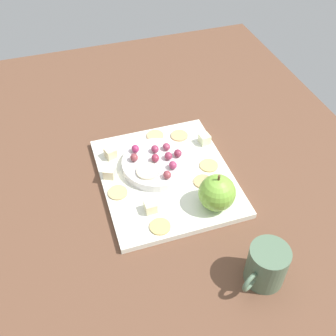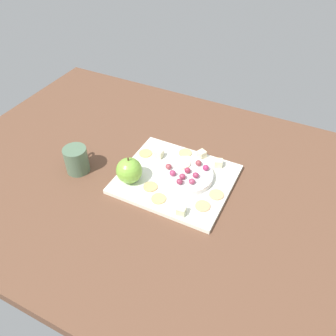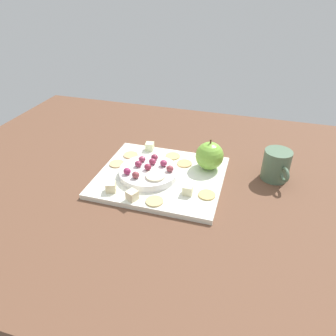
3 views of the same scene
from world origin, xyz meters
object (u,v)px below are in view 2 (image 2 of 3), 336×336
cheese_cube_2 (202,154)px  grape_5 (206,168)px  apple_slice_0 (182,164)px  cracker_3 (159,199)px  grape_6 (199,163)px  grape_4 (183,176)px  grape_1 (172,174)px  cracker_4 (203,206)px  grape_0 (180,182)px  cheese_cube_0 (218,163)px  cracker_5 (216,195)px  apple_whole (129,170)px  grape_3 (196,175)px  grape_2 (192,181)px  cheese_cube_3 (159,154)px  serving_dish (187,175)px  platter (176,179)px  cracker_2 (185,153)px  cheese_cube_1 (181,211)px  cracker_1 (151,187)px  grape_7 (169,166)px  grape_8 (187,170)px  cracker_0 (145,153)px

cheese_cube_2 → grape_5: bearing=-59.7°
grape_5 → apple_slice_0: grape_5 is taller
cracker_3 → grape_6: bearing=72.4°
grape_4 → grape_1: bearing=-167.4°
cracker_4 → grape_0: bearing=158.5°
cheese_cube_0 → cracker_5: 13.15cm
grape_1 → apple_slice_0: 6.25cm
grape_1 → grape_5: bearing=41.7°
apple_whole → grape_3: 19.88cm
grape_2 → cracker_3: bearing=-128.6°
cheese_cube_3 → grape_1: (8.80, -8.29, 1.69)cm
grape_0 → grape_1: bearing=150.6°
serving_dish → grape_4: bearing=-93.4°
platter → grape_2: (6.18, -2.09, 3.49)cm
serving_dish → cracker_3: 12.26cm
cracker_2 → apple_slice_0: (2.26, -7.60, 2.09)cm
cheese_cube_1 → cheese_cube_2: bearing=99.7°
cheese_cube_3 → cracker_3: bearing=-62.6°
cracker_4 → serving_dish: bearing=135.8°
cracker_3 → grape_2: grape_2 is taller
cracker_1 → grape_7: 8.56cm
apple_whole → grape_8: apple_whole is taller
cracker_4 → cheese_cube_1: bearing=-130.4°
grape_1 → grape_8: (3.48, 3.53, 0.00)cm
cheese_cube_0 → cracker_3: bearing=-115.7°
serving_dish → grape_8: 1.93cm
cracker_4 → cracker_5: bearing=71.6°
grape_2 → apple_slice_0: (-6.08, 6.36, -0.50)cm
cheese_cube_1 → cracker_4: size_ratio=0.56×
cheese_cube_0 → cracker_5: cheese_cube_0 is taller
cheese_cube_2 → grape_0: (-0.28, -16.32, 1.67)cm
cracker_1 → grape_8: 12.21cm
grape_1 → grape_8: size_ratio=1.00×
apple_whole → grape_6: size_ratio=3.94×
apple_whole → grape_1: size_ratio=3.94×
serving_dish → cracker_3: bearing=-106.6°
cracker_1 → grape_2: 12.46cm
grape_4 → grape_0: bearing=-85.8°
cracker_5 → grape_8: size_ratio=2.17×
cracker_4 → grape_0: (-8.87, 3.49, 2.68)cm
grape_3 → grape_8: bearing=164.9°
grape_0 → cracker_0: bearing=150.5°
serving_dish → cheese_cube_3: size_ratio=6.68×
cracker_0 → apple_slice_0: 14.22cm
grape_2 → grape_4: 3.41cm
apple_whole → grape_0: (15.03, 3.42, -1.05)cm
cheese_cube_0 → cracker_0: cheese_cube_0 is taller
cracker_1 → cracker_2: bearing=82.0°
grape_7 → apple_slice_0: (2.88, 3.63, -0.58)cm
cracker_3 → cracker_5: size_ratio=1.00×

